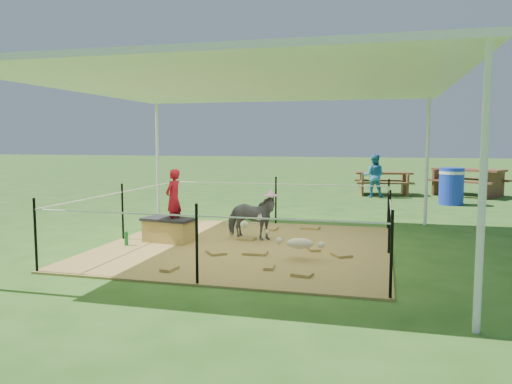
% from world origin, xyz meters
% --- Properties ---
extents(ground, '(90.00, 90.00, 0.00)m').
position_xyz_m(ground, '(0.00, 0.00, 0.00)').
color(ground, '#2D5919').
rests_on(ground, ground).
extents(hay_patch, '(4.60, 4.60, 0.03)m').
position_xyz_m(hay_patch, '(0.00, 0.00, 0.01)').
color(hay_patch, brown).
rests_on(hay_patch, ground).
extents(canopy_tent, '(6.30, 6.30, 2.90)m').
position_xyz_m(canopy_tent, '(0.00, 0.00, 2.69)').
color(canopy_tent, silver).
rests_on(canopy_tent, ground).
extents(rope_fence, '(4.54, 4.54, 1.00)m').
position_xyz_m(rope_fence, '(0.00, -0.00, 0.64)').
color(rope_fence, black).
rests_on(rope_fence, ground).
extents(straw_bale, '(0.87, 0.53, 0.36)m').
position_xyz_m(straw_bale, '(-1.37, -0.04, 0.21)').
color(straw_bale, '#A27E3B').
rests_on(straw_bale, hay_patch).
extents(dark_cloth, '(0.93, 0.58, 0.05)m').
position_xyz_m(dark_cloth, '(-1.37, -0.04, 0.41)').
color(dark_cloth, black).
rests_on(dark_cloth, straw_bale).
extents(woman, '(0.29, 0.39, 0.98)m').
position_xyz_m(woman, '(-1.27, -0.04, 0.88)').
color(woman, '#AD1020').
rests_on(woman, straw_bale).
extents(green_bottle, '(0.07, 0.07, 0.23)m').
position_xyz_m(green_bottle, '(-1.92, -0.49, 0.14)').
color(green_bottle, '#19712C').
rests_on(green_bottle, hay_patch).
extents(pony, '(0.97, 0.51, 0.79)m').
position_xyz_m(pony, '(-0.05, 0.46, 0.42)').
color(pony, '#4D4D52').
rests_on(pony, hay_patch).
extents(pink_hat, '(0.24, 0.24, 0.11)m').
position_xyz_m(pink_hat, '(-0.05, 0.46, 0.87)').
color(pink_hat, '#FF93C9').
rests_on(pink_hat, pony).
extents(foal, '(1.03, 0.65, 0.54)m').
position_xyz_m(foal, '(1.00, -0.77, 0.30)').
color(foal, beige).
rests_on(foal, hay_patch).
extents(trash_barrel, '(0.78, 0.78, 1.00)m').
position_xyz_m(trash_barrel, '(3.94, 6.63, 0.50)').
color(trash_barrel, '#1B37CB').
rests_on(trash_barrel, ground).
extents(picnic_table_near, '(1.89, 1.46, 0.73)m').
position_xyz_m(picnic_table_near, '(2.14, 8.74, 0.37)').
color(picnic_table_near, brown).
rests_on(picnic_table_near, ground).
extents(picnic_table_far, '(2.54, 2.37, 0.86)m').
position_xyz_m(picnic_table_far, '(4.73, 9.05, 0.43)').
color(picnic_table_far, brown).
rests_on(picnic_table_far, ground).
extents(distant_person, '(0.67, 0.54, 1.32)m').
position_xyz_m(distant_person, '(1.86, 7.91, 0.66)').
color(distant_person, teal).
rests_on(distant_person, ground).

